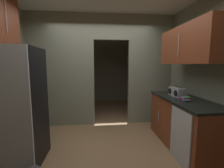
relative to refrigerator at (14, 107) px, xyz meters
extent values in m
plane|color=#93704C|center=(1.39, 0.14, -0.89)|extent=(20.00, 20.00, 0.00)
cube|color=gray|center=(0.39, 1.52, 0.48)|extent=(1.61, 0.12, 2.75)
cube|color=gray|center=(2.63, 1.52, 0.48)|extent=(1.12, 0.12, 2.75)
cube|color=gray|center=(1.63, 1.52, 1.55)|extent=(0.88, 0.12, 0.62)
cube|color=gray|center=(1.39, 4.12, 0.48)|extent=(3.61, 0.10, 2.75)
cube|color=gray|center=(-0.37, 2.82, 0.48)|extent=(0.10, 2.59, 2.75)
cube|color=gray|center=(3.14, 2.82, 0.48)|extent=(0.10, 2.59, 2.75)
cube|color=black|center=(0.00, 0.02, 0.00)|extent=(0.79, 0.71, 1.78)
cube|color=#B7BABC|center=(0.00, -0.35, 0.00)|extent=(0.79, 0.03, 1.78)
cube|color=brown|center=(2.85, 0.20, -0.46)|extent=(0.64, 1.68, 0.87)
cube|color=black|center=(2.85, 0.20, 0.00)|extent=(0.68, 1.68, 0.04)
cylinder|color=#B7BABC|center=(2.52, -0.16, -0.41)|extent=(0.01, 0.01, 0.22)
cylinder|color=#B7BABC|center=(2.52, 0.57, -0.41)|extent=(0.01, 0.01, 0.22)
cube|color=#B7BABC|center=(2.52, -0.26, -0.47)|extent=(0.02, 0.56, 0.85)
cube|color=brown|center=(2.85, 0.20, 0.98)|extent=(0.34, 1.51, 0.66)
cylinder|color=#B7BABC|center=(2.67, 0.20, 0.98)|extent=(0.01, 0.01, 0.39)
cylinder|color=#B7BABC|center=(-0.06, 0.10, 1.38)|extent=(0.01, 0.01, 0.55)
cube|color=#B2B2B7|center=(2.82, 0.44, 0.10)|extent=(0.18, 0.39, 0.17)
cylinder|color=#262626|center=(2.82, 0.44, 0.21)|extent=(0.02, 0.27, 0.02)
cylinder|color=black|center=(2.73, 0.32, 0.10)|extent=(0.01, 0.12, 0.12)
cylinder|color=black|center=(2.73, 0.56, 0.10)|extent=(0.01, 0.12, 0.12)
cube|color=#2D609E|center=(2.77, 0.07, 0.03)|extent=(0.11, 0.14, 0.02)
cube|color=beige|center=(2.78, 0.07, 0.04)|extent=(0.14, 0.17, 0.01)
cube|color=#8C3893|center=(2.77, 0.08, 0.06)|extent=(0.13, 0.16, 0.02)
cube|color=#388C47|center=(2.79, 0.07, 0.08)|extent=(0.12, 0.15, 0.01)
camera|label=1|loc=(1.25, -2.44, 0.64)|focal=25.13mm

